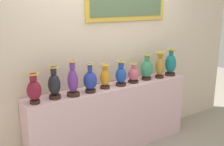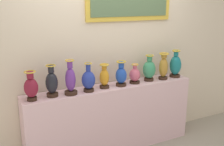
% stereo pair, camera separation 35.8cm
% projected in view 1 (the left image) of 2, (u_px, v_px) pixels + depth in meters
% --- Properties ---
extents(display_shelf, '(2.40, 0.36, 0.94)m').
position_uv_depth(display_shelf, '(112.00, 118.00, 3.76)').
color(display_shelf, beige).
rests_on(display_shelf, ground_plane).
extents(back_wall, '(5.05, 0.14, 2.91)m').
position_uv_depth(back_wall, '(103.00, 45.00, 3.69)').
color(back_wall, beige).
rests_on(back_wall, ground_plane).
extents(vase_burgundy, '(0.16, 0.16, 0.35)m').
position_uv_depth(vase_burgundy, '(34.00, 90.00, 2.98)').
color(vase_burgundy, '#382319').
rests_on(vase_burgundy, display_shelf).
extents(vase_onyx, '(0.15, 0.15, 0.39)m').
position_uv_depth(vase_onyx, '(54.00, 85.00, 3.13)').
color(vase_onyx, '#382319').
rests_on(vase_onyx, display_shelf).
extents(vase_violet, '(0.16, 0.16, 0.44)m').
position_uv_depth(vase_violet, '(73.00, 81.00, 3.22)').
color(vase_violet, '#382319').
rests_on(vase_violet, display_shelf).
extents(vase_cobalt, '(0.17, 0.17, 0.37)m').
position_uv_depth(vase_cobalt, '(90.00, 81.00, 3.36)').
color(vase_cobalt, '#382319').
rests_on(vase_cobalt, display_shelf).
extents(vase_amber, '(0.13, 0.13, 0.32)m').
position_uv_depth(vase_amber, '(105.00, 77.00, 3.51)').
color(vase_amber, '#382319').
rests_on(vase_amber, display_shelf).
extents(vase_sapphire, '(0.15, 0.15, 0.34)m').
position_uv_depth(vase_sapphire, '(121.00, 75.00, 3.62)').
color(vase_sapphire, '#382319').
rests_on(vase_sapphire, display_shelf).
extents(vase_rose, '(0.16, 0.16, 0.27)m').
position_uv_depth(vase_rose, '(133.00, 74.00, 3.77)').
color(vase_rose, '#382319').
rests_on(vase_rose, display_shelf).
extents(vase_jade, '(0.18, 0.18, 0.38)m').
position_uv_depth(vase_jade, '(147.00, 69.00, 3.89)').
color(vase_jade, '#382319').
rests_on(vase_jade, display_shelf).
extents(vase_ochre, '(0.14, 0.14, 0.39)m').
position_uv_depth(vase_ochre, '(160.00, 65.00, 3.97)').
color(vase_ochre, '#382319').
rests_on(vase_ochre, display_shelf).
extents(vase_teal, '(0.17, 0.17, 0.41)m').
position_uv_depth(vase_teal, '(171.00, 64.00, 4.12)').
color(vase_teal, '#382319').
rests_on(vase_teal, display_shelf).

